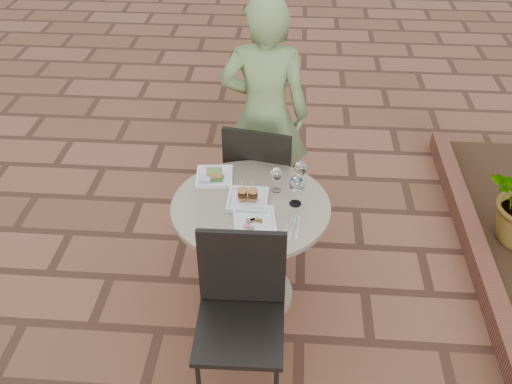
# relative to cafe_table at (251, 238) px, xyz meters

# --- Properties ---
(ground) EXTENTS (60.00, 60.00, 0.00)m
(ground) POSITION_rel_cafe_table_xyz_m (-0.11, 0.09, -0.48)
(ground) COLOR brown
(ground) RESTS_ON ground
(cafe_table) EXTENTS (0.90, 0.90, 0.73)m
(cafe_table) POSITION_rel_cafe_table_xyz_m (0.00, 0.00, 0.00)
(cafe_table) COLOR gray
(cafe_table) RESTS_ON ground
(chair_far) EXTENTS (0.52, 0.52, 0.93)m
(chair_far) POSITION_rel_cafe_table_xyz_m (0.02, 0.56, 0.07)
(chair_far) COLOR black
(chair_far) RESTS_ON ground
(chair_near) EXTENTS (0.45, 0.45, 0.93)m
(chair_near) POSITION_rel_cafe_table_xyz_m (-0.00, -0.57, 0.07)
(chair_near) COLOR black
(chair_near) RESTS_ON ground
(diner) EXTENTS (0.61, 0.40, 1.65)m
(diner) POSITION_rel_cafe_table_xyz_m (0.02, 0.86, 0.34)
(diner) COLOR #576D3C
(diner) RESTS_ON ground
(plate_salmon) EXTENTS (0.23, 0.23, 0.06)m
(plate_salmon) POSITION_rel_cafe_table_xyz_m (-0.24, 0.24, 0.26)
(plate_salmon) COLOR white
(plate_salmon) RESTS_ON cafe_table
(plate_sliders) EXTENTS (0.23, 0.23, 0.15)m
(plate_sliders) POSITION_rel_cafe_table_xyz_m (-0.02, 0.03, 0.27)
(plate_sliders) COLOR white
(plate_sliders) RESTS_ON cafe_table
(plate_tuna) EXTENTS (0.25, 0.25, 0.03)m
(plate_tuna) POSITION_rel_cafe_table_xyz_m (0.03, -0.16, 0.26)
(plate_tuna) COLOR white
(plate_tuna) RESTS_ON cafe_table
(wine_glass_right) EXTENTS (0.08, 0.08, 0.19)m
(wine_glass_right) POSITION_rel_cafe_table_xyz_m (0.25, 0.03, 0.38)
(wine_glass_right) COLOR white
(wine_glass_right) RESTS_ON cafe_table
(wine_glass_mid) EXTENTS (0.07, 0.07, 0.16)m
(wine_glass_mid) POSITION_rel_cafe_table_xyz_m (0.14, 0.15, 0.36)
(wine_glass_mid) COLOR white
(wine_glass_mid) RESTS_ON cafe_table
(wine_glass_far) EXTENTS (0.07, 0.07, 0.17)m
(wine_glass_far) POSITION_rel_cafe_table_xyz_m (0.27, 0.19, 0.37)
(wine_glass_far) COLOR white
(wine_glass_far) RESTS_ON cafe_table
(steel_ramekin) EXTENTS (0.08, 0.08, 0.05)m
(steel_ramekin) POSITION_rel_cafe_table_xyz_m (-0.28, 0.17, 0.27)
(steel_ramekin) COLOR silver
(steel_ramekin) RESTS_ON cafe_table
(cutlery_set) EXTENTS (0.13, 0.24, 0.00)m
(cutlery_set) POSITION_rel_cafe_table_xyz_m (0.24, -0.19, 0.25)
(cutlery_set) COLOR silver
(cutlery_set) RESTS_ON cafe_table
(planter_curb) EXTENTS (0.12, 3.00, 0.15)m
(planter_curb) POSITION_rel_cafe_table_xyz_m (1.49, 0.39, -0.41)
(planter_curb) COLOR brown
(planter_curb) RESTS_ON ground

